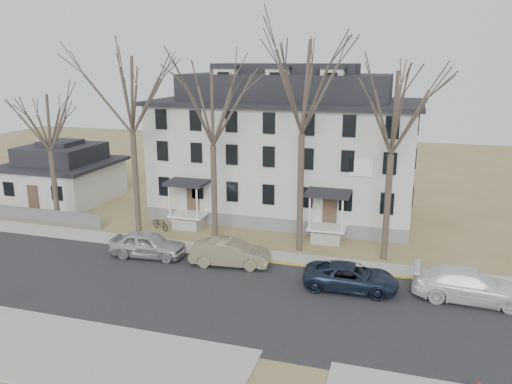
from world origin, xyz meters
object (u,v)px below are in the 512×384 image
(car_white, at_px, (470,286))
(bicycle_left, at_px, (161,224))
(tree_far_left, at_px, (130,89))
(car_navy, at_px, (351,278))
(tree_bungalow, at_px, (47,119))
(tree_mid_left, at_px, (212,102))
(tree_center, at_px, (303,80))
(boarding_house, at_px, (285,148))
(tree_mid_right, at_px, (394,107))
(small_house, at_px, (63,175))
(car_tan, at_px, (230,253))
(car_silver, at_px, (148,245))

(car_white, distance_m, bicycle_left, 21.54)
(tree_far_left, distance_m, car_white, 24.46)
(car_navy, bearing_deg, car_white, -87.08)
(tree_bungalow, bearing_deg, car_white, -8.95)
(bicycle_left, bearing_deg, tree_bungalow, 124.42)
(tree_mid_left, bearing_deg, car_white, -15.90)
(tree_far_left, bearing_deg, tree_center, 0.00)
(boarding_house, height_order, tree_mid_right, tree_mid_right)
(small_house, relative_size, tree_mid_right, 0.68)
(boarding_house, height_order, bicycle_left, boarding_house)
(tree_mid_right, relative_size, tree_bungalow, 1.18)
(tree_far_left, relative_size, tree_bungalow, 1.27)
(tree_far_left, height_order, tree_bungalow, tree_far_left)
(boarding_house, xyz_separation_m, bicycle_left, (-7.74, -7.15, -4.90))
(tree_center, bearing_deg, tree_mid_left, 180.00)
(tree_center, distance_m, car_white, 15.07)
(small_house, xyz_separation_m, car_navy, (26.95, -11.25, -1.53))
(small_house, xyz_separation_m, tree_far_left, (11.00, -6.20, 8.09))
(tree_far_left, bearing_deg, tree_mid_left, 0.00)
(tree_mid_left, relative_size, car_white, 2.20)
(tree_mid_right, relative_size, car_navy, 2.48)
(small_house, bearing_deg, tree_mid_left, -20.03)
(small_house, bearing_deg, boarding_house, 5.59)
(tree_mid_left, relative_size, bicycle_left, 6.97)
(boarding_house, relative_size, tree_center, 1.41)
(tree_mid_right, bearing_deg, car_tan, -157.15)
(car_silver, height_order, car_white, car_white)
(car_white, xyz_separation_m, bicycle_left, (-20.80, 5.58, -0.36))
(tree_far_left, xyz_separation_m, car_tan, (8.47, -3.81, -9.54))
(small_house, bearing_deg, tree_mid_right, -12.27)
(car_silver, bearing_deg, bicycle_left, 13.71)
(small_house, distance_m, bicycle_left, 13.43)
(tree_far_left, height_order, tree_center, tree_center)
(tree_bungalow, bearing_deg, tree_center, 0.00)
(tree_far_left, bearing_deg, car_navy, -17.56)
(bicycle_left, bearing_deg, tree_mid_left, -74.42)
(tree_far_left, relative_size, car_tan, 2.82)
(tree_mid_left, xyz_separation_m, car_tan, (2.47, -3.81, -8.80))
(small_house, distance_m, car_silver, 17.36)
(car_tan, bearing_deg, small_house, 55.88)
(boarding_house, distance_m, car_silver, 14.33)
(car_tan, bearing_deg, tree_far_left, 58.88)
(tree_bungalow, height_order, car_navy, tree_bungalow)
(tree_mid_right, xyz_separation_m, car_white, (4.57, -4.58, -8.76))
(tree_mid_right, relative_size, car_white, 2.20)
(car_navy, bearing_deg, bicycle_left, 66.13)
(small_house, distance_m, car_navy, 29.24)
(tree_mid_left, distance_m, tree_mid_right, 11.50)
(boarding_house, relative_size, tree_bungalow, 1.93)
(tree_far_left, xyz_separation_m, bicycle_left, (1.26, 1.00, -9.86))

